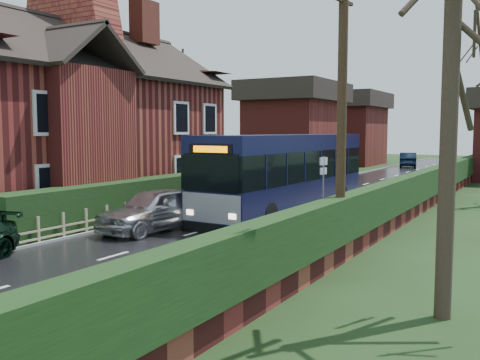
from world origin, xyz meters
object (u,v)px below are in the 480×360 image
Objects in this scene: car_silver at (155,210)px; bus_stop_sign at (323,180)px; brick_house at (75,114)px; telegraph_pole at (342,123)px; bus at (285,175)px.

bus_stop_sign reaches higher than car_silver.
bus_stop_sign is (11.93, 1.22, -2.65)m from brick_house.
telegraph_pole is (7.30, -1.09, 3.02)m from car_silver.
telegraph_pole reaches higher than bus_stop_sign.
car_silver is at bearing 178.23° from telegraph_pole.
car_silver is (-2.30, -5.97, -0.92)m from bus.
telegraph_pole is at bearing -52.87° from bus.
bus is (9.53, 2.91, -2.68)m from brick_house.
bus is 2.93m from bus_stop_sign.
bus_stop_sign is (4.70, 4.29, 0.95)m from car_silver.
bus_stop_sign is 6.32m from telegraph_pole.
bus reaches higher than car_silver.
car_silver is 0.61× the size of telegraph_pole.
bus is at bearing 75.99° from car_silver.
car_silver is 7.97m from telegraph_pole.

